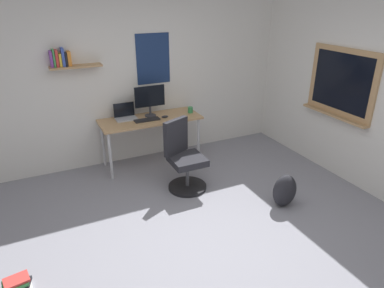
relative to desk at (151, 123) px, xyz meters
name	(u,v)px	position (x,y,z in m)	size (l,w,h in m)	color
ground_plane	(210,244)	(-0.09, -2.08, -0.66)	(5.20, 5.20, 0.00)	gray
wall_back	(134,76)	(-0.10, 0.37, 0.64)	(5.00, 0.30, 2.60)	silver
desk	(151,123)	(0.00, 0.00, 0.00)	(1.50, 0.58, 0.74)	tan
office_chair	(184,160)	(0.15, -0.87, -0.26)	(0.54, 0.56, 0.95)	black
laptop	(125,115)	(-0.34, 0.14, 0.13)	(0.31, 0.21, 0.23)	#ADAFB5
monitor_primary	(150,99)	(0.04, 0.09, 0.35)	(0.46, 0.17, 0.46)	#38383D
keyboard	(147,120)	(-0.07, -0.07, 0.09)	(0.37, 0.13, 0.02)	black
computer_mouse	(165,117)	(0.21, -0.07, 0.09)	(0.10, 0.06, 0.03)	#262628
coffee_mug	(190,110)	(0.65, -0.02, 0.12)	(0.08, 0.08, 0.09)	#338C4C
backpack	(285,191)	(1.09, -1.83, -0.45)	(0.32, 0.22, 0.42)	#232328
book_stack_on_floor	(17,285)	(-1.95, -1.89, -0.60)	(0.25, 0.20, 0.12)	silver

